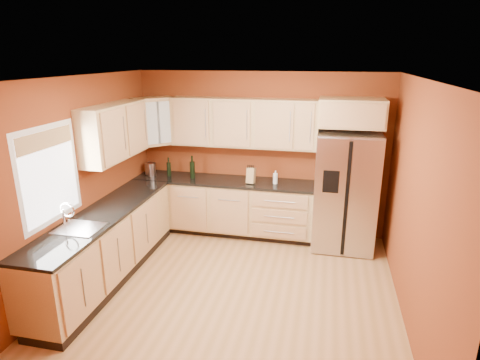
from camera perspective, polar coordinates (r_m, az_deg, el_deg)
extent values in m
plane|color=#9E713D|center=(5.21, -1.10, -15.63)|extent=(4.00, 4.00, 0.00)
plane|color=white|center=(4.37, -1.30, 14.27)|extent=(4.00, 4.00, 0.00)
cube|color=maroon|center=(6.51, 2.97, 3.71)|extent=(4.00, 0.04, 2.60)
cube|color=maroon|center=(2.91, -10.84, -14.86)|extent=(4.00, 0.04, 2.60)
cube|color=maroon|center=(5.44, -22.12, -0.35)|extent=(0.04, 4.00, 2.60)
cube|color=maroon|center=(4.61, 23.78, -3.63)|extent=(0.04, 4.00, 2.60)
cube|color=#A07A4D|center=(6.60, -2.31, -3.92)|extent=(2.90, 0.60, 0.88)
cube|color=#A07A4D|center=(5.59, -18.54, -8.99)|extent=(0.60, 2.80, 0.88)
cube|color=black|center=(6.44, -2.38, -0.13)|extent=(2.90, 0.62, 0.04)
cube|color=black|center=(5.40, -18.92, -4.62)|extent=(0.62, 2.80, 0.04)
cube|color=#A07A4D|center=(6.29, 0.53, 8.13)|extent=(2.30, 0.33, 0.75)
cube|color=#A07A4D|center=(5.83, -17.40, 6.59)|extent=(0.33, 1.35, 0.75)
cube|color=#A07A4D|center=(6.58, -12.09, 8.16)|extent=(0.67, 0.67, 0.75)
cube|color=#A07A4D|center=(6.00, 15.57, 9.22)|extent=(0.92, 0.60, 0.40)
cube|color=#A5A6AA|center=(6.19, 14.74, -1.54)|extent=(0.90, 0.75, 1.78)
cube|color=white|center=(4.98, -25.43, 0.67)|extent=(0.03, 0.90, 1.00)
cylinder|color=#A5A6AA|center=(6.87, -12.85, 1.62)|extent=(0.16, 0.16, 0.20)
cylinder|color=#A5A6AA|center=(6.78, -12.47, 1.50)|extent=(0.15, 0.15, 0.22)
cube|color=#A78351|center=(6.24, 1.57, 0.64)|extent=(0.13, 0.12, 0.24)
cylinder|color=silver|center=(6.23, 5.05, 0.40)|extent=(0.08, 0.08, 0.21)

